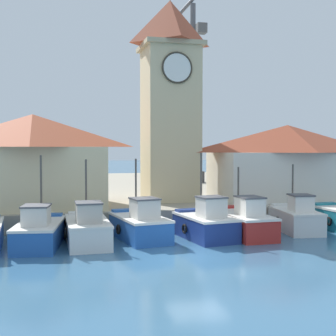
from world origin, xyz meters
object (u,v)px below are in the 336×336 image
Objects in this scene: fishing_boat_left_inner at (87,229)px; fishing_boat_right_inner at (296,218)px; fishing_boat_center at (206,224)px; port_crane_far at (192,113)px; warehouse_right at (287,161)px; clock_tower at (170,96)px; warehouse_left at (33,159)px; fishing_boat_mid_right at (243,222)px; fishing_boat_left_outer at (39,231)px; fishing_boat_mid_left at (140,225)px.

fishing_boat_left_inner reaches higher than fishing_boat_right_inner.
fishing_boat_right_inner is at bearing 8.18° from fishing_boat_center.
fishing_boat_center is 26.34m from port_crane_far.
warehouse_right is (14.72, 7.05, 3.04)m from fishing_boat_left_inner.
warehouse_left is at bearing -171.64° from clock_tower.
warehouse_left is (-14.65, 6.44, 3.27)m from fishing_boat_right_inner.
fishing_boat_mid_right is 0.47× the size of warehouse_right.
fishing_boat_right_inner is at bearing -23.73° from warehouse_left.
warehouse_right reaches higher than fishing_boat_left_inner.
clock_tower is 10.28m from warehouse_left.
warehouse_right is (17.02, 7.06, 3.07)m from fishing_boat_left_outer.
fishing_boat_right_inner is 0.28× the size of clock_tower.
fishing_boat_center reaches higher than fishing_boat_left_outer.
port_crane_far reaches higher than warehouse_right.
fishing_boat_mid_left reaches higher than fishing_boat_right_inner.
port_crane_far is (-1.91, 17.11, 4.58)m from warehouse_right.
port_crane_far reaches higher than fishing_boat_left_outer.
clock_tower reaches higher than warehouse_left.
warehouse_left reaches higher than fishing_boat_mid_left.
fishing_boat_mid_right is 3.50m from fishing_boat_right_inner.
fishing_boat_left_outer is 7.86m from warehouse_left.
fishing_boat_center is (8.43, -0.15, 0.05)m from fishing_boat_left_outer.
fishing_boat_left_outer is at bearing -122.02° from port_crane_far.
fishing_boat_mid_right is at bearing -4.12° from fishing_boat_mid_left.
fishing_boat_right_inner is 12.18m from clock_tower.
fishing_boat_mid_right is at bearing -76.68° from clock_tower.
warehouse_right is (8.59, 7.21, 3.02)m from fishing_boat_center.
fishing_boat_mid_left is 5.64m from fishing_boat_mid_right.
warehouse_left is (-11.19, 6.97, 3.27)m from fishing_boat_mid_right.
fishing_boat_mid_left is 13.95m from warehouse_right.
fishing_boat_left_outer is 0.99× the size of fishing_boat_mid_right.
fishing_boat_left_inner is at bearing -179.09° from fishing_boat_mid_right.
clock_tower reaches higher than fishing_boat_left_outer.
fishing_boat_center is 11.62m from warehouse_right.
fishing_boat_mid_right is (10.68, 0.14, 0.04)m from fishing_boat_left_outer.
fishing_boat_left_outer is at bearing -177.28° from fishing_boat_right_inner.
fishing_boat_left_outer reaches higher than fishing_boat_mid_right.
fishing_boat_left_outer is at bearing -157.48° from warehouse_right.
fishing_boat_left_inner is at bearing -154.41° from warehouse_right.
fishing_boat_left_inner is 8.38m from fishing_boat_mid_right.
fishing_boat_mid_left is at bearing 175.88° from fishing_boat_mid_right.
fishing_boat_center is 0.42× the size of warehouse_right.
fishing_boat_mid_right is 13.58m from warehouse_left.
fishing_boat_mid_left is 26.77m from port_crane_far.
fishing_boat_center reaches higher than fishing_boat_mid_right.
fishing_boat_left_outer is 1.14× the size of fishing_boat_right_inner.
fishing_boat_center is at bearing -140.02° from warehouse_right.
fishing_boat_mid_left is at bearing -49.73° from warehouse_left.
fishing_boat_mid_left is 0.53× the size of warehouse_left.
fishing_boat_right_inner reaches higher than fishing_boat_mid_right.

